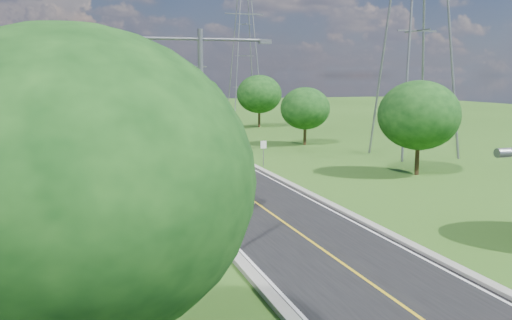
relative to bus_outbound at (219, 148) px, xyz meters
The scene contains 22 objects.
ground 19.08m from the bus_outbound, 95.37° to the left, with size 260.00×260.00×0.00m, color #2A5016.
road 25.05m from the bus_outbound, 94.09° to the left, with size 8.00×150.00×0.06m, color black.
curb_left 25.70m from the bus_outbound, 103.59° to the left, with size 0.50×150.00×0.22m, color gray.
curb_right 25.10m from the bus_outbound, 84.35° to the left, with size 0.50×150.00×0.22m, color gray.
speed_limit_sign 4.60m from the bus_outbound, 41.95° to the right, with size 0.55×0.09×2.40m.
overpass 98.96m from the bus_outbound, 91.03° to the left, with size 30.00×3.00×3.20m.
streetlight_near_left 30.41m from the bus_outbound, 104.99° to the right, with size 5.90×0.25×10.00m.
streetlight_mid_left 9.80m from the bus_outbound, 153.13° to the left, with size 5.90×0.25×10.00m.
streetlight_far_right 37.45m from the bus_outbound, 83.49° to the left, with size 5.90×0.25×10.00m.
power_tower_near 23.81m from the bus_outbound, ahead, with size 9.00×6.40×28.00m.
power_tower_far 78.81m from the bus_outbound, 71.86° to the left, with size 9.00×6.40×28.00m.
tree_lc 19.45m from the bus_outbound, 151.95° to the left, with size 7.56×7.56×8.79m.
tree_ld 38.08m from the bus_outbound, 119.69° to the left, with size 6.72×6.72×7.82m.
tree_le 59.29m from the bus_outbound, 105.96° to the left, with size 5.88×5.88×6.84m.
tree_lf 41.33m from the bus_outbound, 108.12° to the right, with size 7.98×7.98×9.28m.
tree_rb 18.34m from the bus_outbound, 37.87° to the right, with size 6.72×6.72×7.82m.
tree_rc 17.39m from the bus_outbound, 39.62° to the left, with size 5.88×5.88×6.84m.
tree_rd 38.30m from the bus_outbound, 66.46° to the left, with size 7.14×7.14×8.30m.
tree_re 60.35m from the bus_outbound, 77.82° to the left, with size 5.46×5.46×6.35m.
tree_rf 80.65m from the bus_outbound, 78.39° to the left, with size 6.30×6.30×7.33m.
bus_outbound is the anchor object (origin of this frame).
bus_inbound 14.63m from the bus_outbound, 108.36° to the right, with size 2.60×11.13×3.10m, color silver.
Camera 1 is at (-10.78, -10.55, 8.17)m, focal length 40.00 mm.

